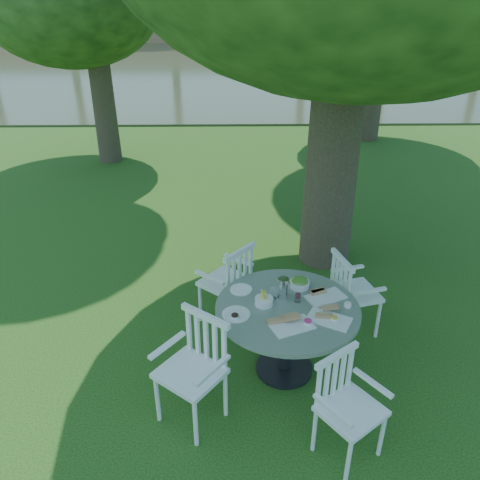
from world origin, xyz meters
The scene contains 8 objects.
ground centered at (0.00, 0.00, 0.00)m, with size 140.00×140.00×0.00m, color #143C0C.
table centered at (0.41, -0.96, 0.60)m, with size 1.33×1.33×0.76m.
chair_ne centered at (1.14, -0.34, 0.54)m, with size 0.54×0.56×0.92m.
chair_nw centered at (-0.10, -0.17, 0.56)m, with size 0.66×0.66×0.96m.
chair_sw centered at (-0.39, -1.46, 0.58)m, with size 0.68×0.67×0.98m.
chair_se centered at (0.76, -1.84, 0.52)m, with size 0.61×0.60×0.89m.
tableware centered at (0.42, -0.90, 0.80)m, with size 1.19×0.89×0.21m.
river centered at (0.00, 23.00, 0.00)m, with size 100.00×28.00×0.12m, color #333C23.
Camera 1 is at (-0.09, -4.48, 3.27)m, focal length 35.00 mm.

